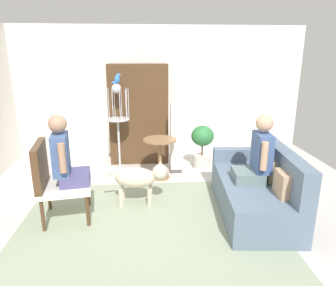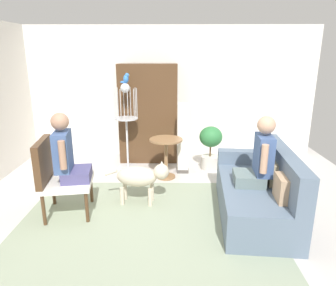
{
  "view_description": "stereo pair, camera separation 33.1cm",
  "coord_description": "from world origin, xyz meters",
  "px_view_note": "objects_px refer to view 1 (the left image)",
  "views": [
    {
      "loc": [
        -0.2,
        -3.44,
        2.0
      ],
      "look_at": [
        0.09,
        0.23,
        0.93
      ],
      "focal_mm": 32.77,
      "sensor_mm": 36.0,
      "label": 1
    },
    {
      "loc": [
        0.13,
        -3.45,
        2.0
      ],
      "look_at": [
        0.09,
        0.23,
        0.93
      ],
      "focal_mm": 32.77,
      "sensor_mm": 36.0,
      "label": 2
    }
  ],
  "objects_px": {
    "dog": "(140,178)",
    "column_lamp": "(176,138)",
    "person_on_couch": "(258,155)",
    "person_on_armchair": "(65,156)",
    "potted_plant": "(202,143)",
    "couch": "(257,189)",
    "round_end_table": "(160,152)",
    "armoire_cabinet": "(139,113)",
    "parrot": "(117,79)",
    "bird_cage_stand": "(118,127)",
    "armchair": "(53,176)"
  },
  "relations": [
    {
      "from": "round_end_table",
      "to": "dog",
      "type": "xyz_separation_m",
      "value": [
        -0.33,
        -0.92,
        -0.06
      ]
    },
    {
      "from": "round_end_table",
      "to": "dog",
      "type": "relative_size",
      "value": 0.75
    },
    {
      "from": "couch",
      "to": "person_on_couch",
      "type": "bearing_deg",
      "value": -151.29
    },
    {
      "from": "couch",
      "to": "person_on_couch",
      "type": "relative_size",
      "value": 2.04
    },
    {
      "from": "couch",
      "to": "column_lamp",
      "type": "xyz_separation_m",
      "value": [
        -0.91,
        1.51,
        0.29
      ]
    },
    {
      "from": "round_end_table",
      "to": "armoire_cabinet",
      "type": "xyz_separation_m",
      "value": [
        -0.35,
        0.97,
        0.47
      ]
    },
    {
      "from": "round_end_table",
      "to": "parrot",
      "type": "height_order",
      "value": "parrot"
    },
    {
      "from": "armoire_cabinet",
      "to": "column_lamp",
      "type": "bearing_deg",
      "value": -47.55
    },
    {
      "from": "person_on_armchair",
      "to": "potted_plant",
      "type": "relative_size",
      "value": 1.11
    },
    {
      "from": "armchair",
      "to": "column_lamp",
      "type": "bearing_deg",
      "value": 42.05
    },
    {
      "from": "person_on_armchair",
      "to": "parrot",
      "type": "height_order",
      "value": "parrot"
    },
    {
      "from": "round_end_table",
      "to": "parrot",
      "type": "bearing_deg",
      "value": 147.4
    },
    {
      "from": "parrot",
      "to": "potted_plant",
      "type": "bearing_deg",
      "value": -0.75
    },
    {
      "from": "person_on_couch",
      "to": "column_lamp",
      "type": "distance_m",
      "value": 1.77
    },
    {
      "from": "armchair",
      "to": "parrot",
      "type": "distance_m",
      "value": 2.07
    },
    {
      "from": "armchair",
      "to": "armoire_cabinet",
      "type": "height_order",
      "value": "armoire_cabinet"
    },
    {
      "from": "person_on_couch",
      "to": "parrot",
      "type": "bearing_deg",
      "value": 137.29
    },
    {
      "from": "column_lamp",
      "to": "dog",
      "type": "bearing_deg",
      "value": -117.39
    },
    {
      "from": "person_on_couch",
      "to": "dog",
      "type": "distance_m",
      "value": 1.58
    },
    {
      "from": "person_on_armchair",
      "to": "couch",
      "type": "bearing_deg",
      "value": -0.99
    },
    {
      "from": "person_on_armchair",
      "to": "dog",
      "type": "distance_m",
      "value": 1.02
    },
    {
      "from": "armchair",
      "to": "parrot",
      "type": "height_order",
      "value": "parrot"
    },
    {
      "from": "dog",
      "to": "parrot",
      "type": "height_order",
      "value": "parrot"
    },
    {
      "from": "armchair",
      "to": "parrot",
      "type": "bearing_deg",
      "value": 67.31
    },
    {
      "from": "couch",
      "to": "armchair",
      "type": "xyz_separation_m",
      "value": [
        -2.56,
        0.02,
        0.26
      ]
    },
    {
      "from": "dog",
      "to": "potted_plant",
      "type": "xyz_separation_m",
      "value": [
        1.11,
        1.33,
        0.07
      ]
    },
    {
      "from": "person_on_couch",
      "to": "parrot",
      "type": "distance_m",
      "value": 2.63
    },
    {
      "from": "dog",
      "to": "column_lamp",
      "type": "bearing_deg",
      "value": 62.61
    },
    {
      "from": "couch",
      "to": "dog",
      "type": "distance_m",
      "value": 1.56
    },
    {
      "from": "dog",
      "to": "column_lamp",
      "type": "xyz_separation_m",
      "value": [
        0.62,
        1.19,
        0.21
      ]
    },
    {
      "from": "dog",
      "to": "person_on_couch",
      "type": "bearing_deg",
      "value": -13.05
    },
    {
      "from": "dog",
      "to": "column_lamp",
      "type": "relative_size",
      "value": 0.73
    },
    {
      "from": "parrot",
      "to": "dog",
      "type": "bearing_deg",
      "value": -75.49
    },
    {
      "from": "round_end_table",
      "to": "column_lamp",
      "type": "bearing_deg",
      "value": 43.5
    },
    {
      "from": "person_on_couch",
      "to": "parrot",
      "type": "relative_size",
      "value": 5.05
    },
    {
      "from": "dog",
      "to": "couch",
      "type": "bearing_deg",
      "value": -12.01
    },
    {
      "from": "couch",
      "to": "bird_cage_stand",
      "type": "bearing_deg",
      "value": 138.51
    },
    {
      "from": "couch",
      "to": "dog",
      "type": "relative_size",
      "value": 1.96
    },
    {
      "from": "armoire_cabinet",
      "to": "dog",
      "type": "bearing_deg",
      "value": -89.46
    },
    {
      "from": "round_end_table",
      "to": "armoire_cabinet",
      "type": "height_order",
      "value": "armoire_cabinet"
    },
    {
      "from": "person_on_armchair",
      "to": "bird_cage_stand",
      "type": "relative_size",
      "value": 0.57
    },
    {
      "from": "person_on_couch",
      "to": "armoire_cabinet",
      "type": "height_order",
      "value": "armoire_cabinet"
    },
    {
      "from": "couch",
      "to": "person_on_armchair",
      "type": "height_order",
      "value": "person_on_armchair"
    },
    {
      "from": "person_on_couch",
      "to": "person_on_armchair",
      "type": "distance_m",
      "value": 2.37
    },
    {
      "from": "round_end_table",
      "to": "armoire_cabinet",
      "type": "relative_size",
      "value": 0.37
    },
    {
      "from": "bird_cage_stand",
      "to": "parrot",
      "type": "distance_m",
      "value": 0.81
    },
    {
      "from": "dog",
      "to": "potted_plant",
      "type": "relative_size",
      "value": 1.14
    },
    {
      "from": "armoire_cabinet",
      "to": "bird_cage_stand",
      "type": "bearing_deg",
      "value": -123.46
    },
    {
      "from": "armoire_cabinet",
      "to": "parrot",
      "type": "bearing_deg",
      "value": -121.9
    },
    {
      "from": "person_on_armchair",
      "to": "column_lamp",
      "type": "xyz_separation_m",
      "value": [
        1.5,
        1.47,
        -0.21
      ]
    }
  ]
}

